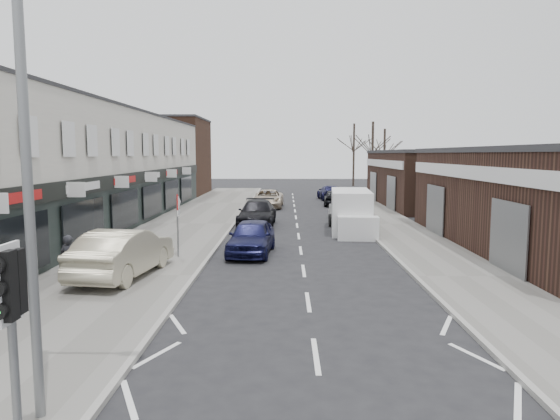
{
  "coord_description": "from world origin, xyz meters",
  "views": [
    {
      "loc": [
        -0.65,
        -8.53,
        4.41
      ],
      "look_at": [
        -0.86,
        7.53,
        2.6
      ],
      "focal_mm": 32.0,
      "sensor_mm": 36.0,
      "label": 1
    }
  ],
  "objects_px": {
    "pedestrian": "(69,261)",
    "parked_car_right_b": "(333,198)",
    "traffic_light": "(10,302)",
    "parked_car_right_c": "(330,192)",
    "parked_car_left_b": "(257,213)",
    "white_van": "(351,212)",
    "warning_sign": "(178,207)",
    "parked_car_left_c": "(268,199)",
    "street_lamp": "(36,140)",
    "parked_car_right_a": "(344,210)",
    "parked_car_left_a": "(251,237)",
    "sedan_on_pavement": "(123,253)"
  },
  "relations": [
    {
      "from": "parked_car_left_b",
      "to": "parked_car_right_c",
      "type": "height_order",
      "value": "parked_car_left_b"
    },
    {
      "from": "warning_sign",
      "to": "parked_car_left_b",
      "type": "bearing_deg",
      "value": 74.6
    },
    {
      "from": "street_lamp",
      "to": "parked_car_right_a",
      "type": "bearing_deg",
      "value": 72.92
    },
    {
      "from": "pedestrian",
      "to": "parked_car_left_c",
      "type": "bearing_deg",
      "value": -89.71
    },
    {
      "from": "white_van",
      "to": "parked_car_right_c",
      "type": "xyz_separation_m",
      "value": [
        0.49,
        19.94,
        -0.42
      ]
    },
    {
      "from": "white_van",
      "to": "traffic_light",
      "type": "bearing_deg",
      "value": -104.39
    },
    {
      "from": "parked_car_right_a",
      "to": "traffic_light",
      "type": "bearing_deg",
      "value": 71.67
    },
    {
      "from": "sedan_on_pavement",
      "to": "pedestrian",
      "type": "distance_m",
      "value": 1.89
    },
    {
      "from": "white_van",
      "to": "parked_car_right_c",
      "type": "distance_m",
      "value": 19.95
    },
    {
      "from": "street_lamp",
      "to": "parked_car_left_b",
      "type": "relative_size",
      "value": 1.49
    },
    {
      "from": "warning_sign",
      "to": "pedestrian",
      "type": "distance_m",
      "value": 5.52
    },
    {
      "from": "pedestrian",
      "to": "warning_sign",
      "type": "bearing_deg",
      "value": -105.7
    },
    {
      "from": "parked_car_left_c",
      "to": "parked_car_right_b",
      "type": "xyz_separation_m",
      "value": [
        5.56,
        1.67,
        -0.04
      ]
    },
    {
      "from": "street_lamp",
      "to": "parked_car_right_b",
      "type": "distance_m",
      "value": 35.93
    },
    {
      "from": "parked_car_left_c",
      "to": "parked_car_right_b",
      "type": "height_order",
      "value": "parked_car_left_c"
    },
    {
      "from": "traffic_light",
      "to": "street_lamp",
      "type": "relative_size",
      "value": 0.39
    },
    {
      "from": "traffic_light",
      "to": "parked_car_right_c",
      "type": "xyz_separation_m",
      "value": [
        7.9,
        41.53,
        -1.72
      ]
    },
    {
      "from": "white_van",
      "to": "parked_car_left_c",
      "type": "height_order",
      "value": "white_van"
    },
    {
      "from": "parked_car_right_a",
      "to": "parked_car_right_b",
      "type": "relative_size",
      "value": 1.11
    },
    {
      "from": "warning_sign",
      "to": "parked_car_left_c",
      "type": "distance_m",
      "value": 20.63
    },
    {
      "from": "warning_sign",
      "to": "parked_car_left_a",
      "type": "relative_size",
      "value": 0.6
    },
    {
      "from": "parked_car_right_a",
      "to": "parked_car_left_a",
      "type": "bearing_deg",
      "value": 61.86
    },
    {
      "from": "warning_sign",
      "to": "pedestrian",
      "type": "height_order",
      "value": "warning_sign"
    },
    {
      "from": "warning_sign",
      "to": "sedan_on_pavement",
      "type": "distance_m",
      "value": 3.81
    },
    {
      "from": "white_van",
      "to": "parked_car_right_b",
      "type": "xyz_separation_m",
      "value": [
        0.35,
        14.45,
        -0.43
      ]
    },
    {
      "from": "parked_car_right_b",
      "to": "parked_car_right_c",
      "type": "distance_m",
      "value": 5.49
    },
    {
      "from": "pedestrian",
      "to": "parked_car_right_b",
      "type": "height_order",
      "value": "pedestrian"
    },
    {
      "from": "white_van",
      "to": "parked_car_left_c",
      "type": "distance_m",
      "value": 13.81
    },
    {
      "from": "parked_car_left_a",
      "to": "street_lamp",
      "type": "bearing_deg",
      "value": -94.91
    },
    {
      "from": "pedestrian",
      "to": "parked_car_left_c",
      "type": "xyz_separation_m",
      "value": [
        5.52,
        25.09,
        -0.24
      ]
    },
    {
      "from": "traffic_light",
      "to": "parked_car_left_c",
      "type": "relative_size",
      "value": 0.59
    },
    {
      "from": "traffic_light",
      "to": "warning_sign",
      "type": "relative_size",
      "value": 1.15
    },
    {
      "from": "warning_sign",
      "to": "parked_car_left_b",
      "type": "relative_size",
      "value": 0.5
    },
    {
      "from": "warning_sign",
      "to": "parked_car_right_b",
      "type": "distance_m",
      "value": 23.67
    },
    {
      "from": "traffic_light",
      "to": "parked_car_right_c",
      "type": "distance_m",
      "value": 42.31
    },
    {
      "from": "sedan_on_pavement",
      "to": "parked_car_left_b",
      "type": "height_order",
      "value": "sedan_on_pavement"
    },
    {
      "from": "parked_car_left_b",
      "to": "parked_car_right_c",
      "type": "xyz_separation_m",
      "value": [
        5.96,
        17.71,
        -0.09
      ]
    },
    {
      "from": "sedan_on_pavement",
      "to": "parked_car_right_c",
      "type": "height_order",
      "value": "sedan_on_pavement"
    },
    {
      "from": "warning_sign",
      "to": "white_van",
      "type": "bearing_deg",
      "value": 42.86
    },
    {
      "from": "parked_car_right_c",
      "to": "traffic_light",
      "type": "bearing_deg",
      "value": 74.76
    },
    {
      "from": "sedan_on_pavement",
      "to": "pedestrian",
      "type": "bearing_deg",
      "value": 52.59
    },
    {
      "from": "sedan_on_pavement",
      "to": "parked_car_left_a",
      "type": "height_order",
      "value": "sedan_on_pavement"
    },
    {
      "from": "traffic_light",
      "to": "warning_sign",
      "type": "xyz_separation_m",
      "value": [
        -0.76,
        14.02,
        -0.21
      ]
    },
    {
      "from": "traffic_light",
      "to": "parked_car_right_a",
      "type": "height_order",
      "value": "traffic_light"
    },
    {
      "from": "parked_car_right_a",
      "to": "pedestrian",
      "type": "bearing_deg",
      "value": 55.05
    },
    {
      "from": "parked_car_left_c",
      "to": "pedestrian",
      "type": "bearing_deg",
      "value": -100.88
    },
    {
      "from": "pedestrian",
      "to": "parked_car_left_b",
      "type": "xyz_separation_m",
      "value": [
        5.26,
        14.53,
        -0.19
      ]
    },
    {
      "from": "white_van",
      "to": "parked_car_left_b",
      "type": "distance_m",
      "value": 5.91
    },
    {
      "from": "white_van",
      "to": "parked_car_left_c",
      "type": "bearing_deg",
      "value": 116.73
    },
    {
      "from": "parked_car_left_b",
      "to": "parked_car_right_c",
      "type": "bearing_deg",
      "value": 72.82
    }
  ]
}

